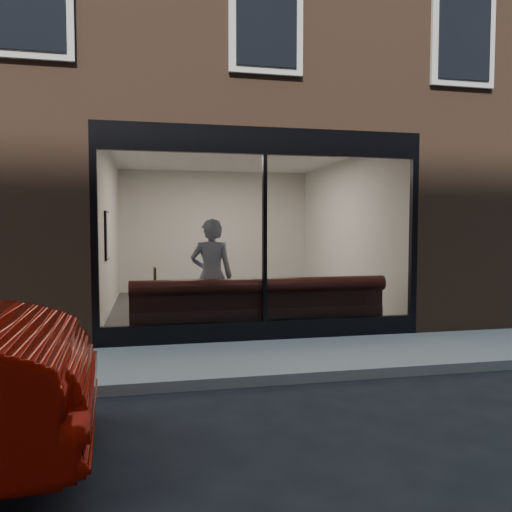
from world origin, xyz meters
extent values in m
plane|color=black|center=(0.00, 0.00, 0.00)|extent=(120.00, 120.00, 0.00)
cube|color=gray|center=(0.00, 1.00, 0.01)|extent=(40.00, 2.00, 0.01)
cube|color=gray|center=(0.00, -0.05, 0.06)|extent=(40.00, 0.10, 0.12)
cube|color=brown|center=(-3.75, 8.00, 1.60)|extent=(2.50, 12.00, 3.20)
cube|color=brown|center=(3.75, 8.00, 1.60)|extent=(2.50, 12.00, 3.20)
cube|color=brown|center=(0.00, 11.00, 1.60)|extent=(5.00, 6.00, 3.20)
plane|color=#2D2D30|center=(0.00, 5.00, 0.02)|extent=(6.00, 6.00, 0.00)
plane|color=white|center=(0.00, 5.00, 3.19)|extent=(6.00, 6.00, 0.00)
plane|color=silver|center=(0.00, 7.99, 1.60)|extent=(5.00, 0.00, 5.00)
plane|color=silver|center=(-2.49, 5.00, 1.60)|extent=(0.00, 6.00, 6.00)
plane|color=silver|center=(2.49, 5.00, 1.60)|extent=(0.00, 6.00, 6.00)
cube|color=black|center=(0.00, 2.05, 0.15)|extent=(5.00, 0.10, 0.30)
cube|color=black|center=(0.00, 2.05, 3.00)|extent=(5.00, 0.10, 0.40)
cube|color=black|center=(0.00, 2.05, 1.55)|extent=(0.06, 0.10, 2.50)
plane|color=white|center=(0.00, 2.02, 1.55)|extent=(4.80, 0.00, 4.80)
cube|color=#3C1615|center=(0.00, 2.45, 0.23)|extent=(4.00, 0.55, 0.45)
imported|color=#A7BDDF|center=(-0.73, 2.69, 0.93)|extent=(0.75, 0.56, 1.86)
cube|color=black|center=(-1.33, 3.01, 0.74)|extent=(0.80, 0.80, 0.04)
cube|color=black|center=(0.54, 3.07, 0.74)|extent=(0.61, 0.61, 0.04)
cube|color=black|center=(-1.80, 4.38, 0.24)|extent=(0.40, 0.40, 0.04)
cube|color=white|center=(-2.45, 4.27, 1.56)|extent=(0.02, 0.63, 0.83)
camera|label=1|loc=(-1.66, -5.26, 1.72)|focal=35.00mm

